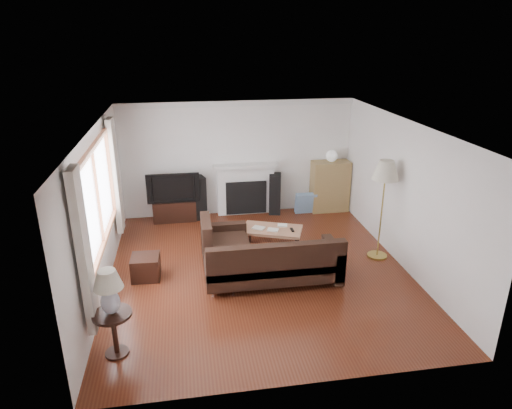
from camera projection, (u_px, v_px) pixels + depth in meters
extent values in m
cube|color=#592413|center=(259.00, 270.00, 7.85)|extent=(5.10, 5.60, 0.04)
cube|color=white|center=(259.00, 126.00, 6.95)|extent=(5.10, 5.60, 0.04)
cube|color=white|center=(238.00, 158.00, 9.93)|extent=(5.00, 0.04, 2.50)
cube|color=white|center=(302.00, 292.00, 4.86)|extent=(5.00, 0.04, 2.50)
cube|color=white|center=(99.00, 212.00, 7.02)|extent=(0.04, 5.50, 2.50)
cube|color=white|center=(403.00, 194.00, 7.78)|extent=(0.04, 5.50, 2.50)
cube|color=brown|center=(98.00, 198.00, 6.74)|extent=(0.12, 2.74, 1.54)
cube|color=beige|center=(84.00, 253.00, 5.40)|extent=(0.10, 0.35, 2.10)
cube|color=beige|center=(115.00, 177.00, 8.20)|extent=(0.10, 0.35, 2.10)
cube|color=white|center=(246.00, 189.00, 10.10)|extent=(1.40, 0.26, 1.15)
cube|color=black|center=(175.00, 210.00, 9.85)|extent=(0.91, 0.41, 0.45)
imported|color=black|center=(173.00, 186.00, 9.66)|extent=(1.10, 0.14, 0.63)
cube|color=black|center=(199.00, 198.00, 9.87)|extent=(0.34, 0.38, 0.95)
cube|color=black|center=(275.00, 194.00, 10.15)|extent=(0.31, 0.35, 0.92)
cube|color=olive|center=(330.00, 186.00, 10.27)|extent=(0.84, 0.40, 1.15)
sphere|color=white|center=(332.00, 156.00, 10.02)|extent=(0.25, 0.25, 0.25)
cube|color=black|center=(273.00, 260.00, 7.37)|extent=(2.37, 1.73, 0.77)
cube|color=#A46D4E|center=(272.00, 239.00, 8.54)|extent=(1.23, 0.94, 0.42)
cube|color=black|center=(146.00, 267.00, 7.55)|extent=(0.47, 0.47, 0.39)
cube|color=#A28738|center=(382.00, 210.00, 8.01)|extent=(0.47, 0.47, 1.81)
cube|color=black|center=(115.00, 334.00, 5.72)|extent=(0.49, 0.49, 0.61)
cube|color=silver|center=(109.00, 293.00, 5.50)|extent=(0.36, 0.36, 0.59)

